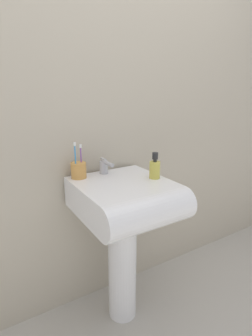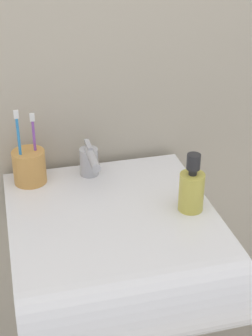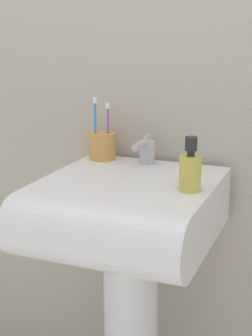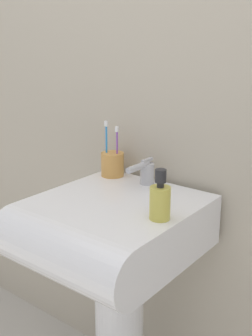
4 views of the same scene
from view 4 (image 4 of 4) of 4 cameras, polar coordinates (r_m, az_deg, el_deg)
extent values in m
cube|color=#B7AD99|center=(1.49, 5.85, 10.58)|extent=(5.00, 0.05, 2.40)
cube|color=white|center=(1.37, -1.00, -7.61)|extent=(0.49, 0.47, 0.17)
cylinder|color=white|center=(1.22, -8.11, -11.18)|extent=(0.49, 0.17, 0.17)
cylinder|color=#B7B7BC|center=(1.47, 2.87, -0.78)|extent=(0.05, 0.05, 0.07)
cylinder|color=#B7B7BC|center=(1.42, 1.63, 0.13)|extent=(0.02, 0.11, 0.02)
cube|color=#B7B7BC|center=(1.46, 2.90, 1.07)|extent=(0.01, 0.06, 0.01)
cylinder|color=#D19347|center=(1.56, -1.84, 0.51)|extent=(0.08, 0.08, 0.09)
cylinder|color=#338CD8|center=(1.55, -2.66, 2.57)|extent=(0.01, 0.01, 0.17)
cube|color=white|center=(1.53, -2.70, 6.02)|extent=(0.01, 0.01, 0.02)
cylinder|color=purple|center=(1.54, -1.21, 2.15)|extent=(0.01, 0.01, 0.15)
cube|color=white|center=(1.52, -1.23, 5.29)|extent=(0.01, 0.01, 0.02)
cylinder|color=gold|center=(1.19, 4.62, -4.77)|extent=(0.06, 0.06, 0.10)
cylinder|color=#262628|center=(1.17, 4.69, -2.26)|extent=(0.02, 0.02, 0.01)
cylinder|color=#262628|center=(1.16, 4.72, -1.06)|extent=(0.03, 0.03, 0.04)
camera|label=1|loc=(1.47, -59.95, 7.83)|focal=28.00mm
camera|label=2|loc=(1.02, -58.15, 20.53)|focal=55.00mm
camera|label=3|loc=(0.44, -101.93, -12.98)|focal=55.00mm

